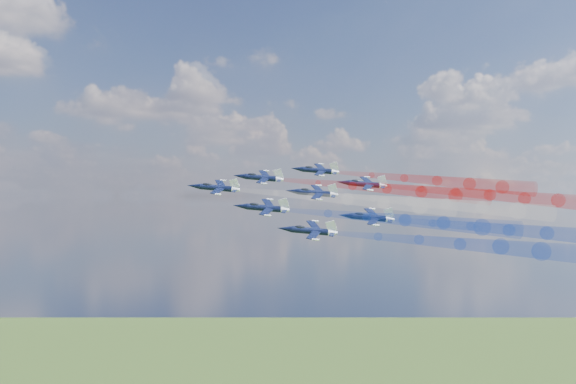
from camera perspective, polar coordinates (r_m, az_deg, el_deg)
jet_lead at (r=175.90m, az=-5.88°, el=0.34°), size 17.58×16.90×8.28m
trail_lead at (r=175.67m, az=4.89°, el=-0.58°), size 48.47×34.12×10.43m
jet_inner_left at (r=163.47m, az=-1.97°, el=-1.31°), size 17.58×16.90×8.28m
trail_inner_left at (r=165.79m, az=9.51°, el=-2.27°), size 48.47×34.12×10.43m
jet_inner_right at (r=182.93m, az=-2.23°, el=1.17°), size 17.58×16.90×8.28m
trail_inner_right at (r=184.63m, az=8.06°, el=0.28°), size 48.47×34.12×10.43m
jet_outer_left at (r=154.18m, az=1.82°, el=-3.18°), size 17.58×16.90×8.28m
trail_outer_left at (r=158.92m, az=13.82°, el=-4.11°), size 48.47×34.12×10.43m
jet_center_third at (r=175.16m, az=2.15°, el=-0.08°), size 17.58×16.90×8.28m
trail_center_third at (r=179.53m, az=12.74°, el=-0.98°), size 48.47×34.12×10.43m
jet_outer_right at (r=192.64m, az=2.40°, el=1.77°), size 17.58×16.90×8.28m
trail_outer_right at (r=196.79m, az=12.04°, el=0.90°), size 48.47×34.12×10.43m
jet_rear_left at (r=165.80m, az=6.62°, el=-2.08°), size 17.58×16.90×8.28m
trail_rear_left at (r=172.91m, az=17.55°, el=-2.93°), size 48.47×34.12×10.43m
jet_rear_right at (r=184.23m, az=6.23°, el=0.64°), size 17.58×16.90×8.28m
trail_rear_right at (r=190.69m, az=16.13°, el=-0.23°), size 48.47×34.12×10.43m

